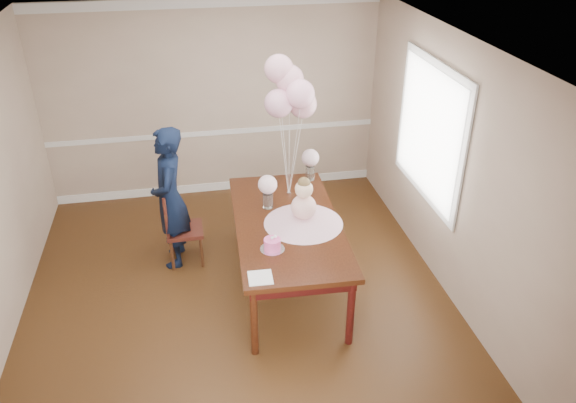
{
  "coord_description": "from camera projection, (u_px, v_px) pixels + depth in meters",
  "views": [
    {
      "loc": [
        -0.37,
        -4.82,
        3.89
      ],
      "look_at": [
        0.58,
        0.13,
        1.05
      ],
      "focal_mm": 35.0,
      "sensor_mm": 36.0,
      "label": 1
    }
  ],
  "objects": [
    {
      "name": "floor",
      "position": [
        238.0,
        296.0,
        6.1
      ],
      "size": [
        4.5,
        5.0,
        0.0
      ],
      "primitive_type": "cube",
      "color": "#331D0C",
      "rests_on": "ground"
    },
    {
      "name": "ceiling",
      "position": [
        224.0,
        46.0,
        4.77
      ],
      "size": [
        4.5,
        5.0,
        0.02
      ],
      "primitive_type": "cube",
      "color": "white",
      "rests_on": "wall_back"
    },
    {
      "name": "wall_back",
      "position": [
        213.0,
        101.0,
        7.57
      ],
      "size": [
        4.5,
        0.02,
        2.7
      ],
      "primitive_type": "cube",
      "color": "tan",
      "rests_on": "floor"
    },
    {
      "name": "wall_front",
      "position": [
        276.0,
        382.0,
        3.29
      ],
      "size": [
        4.5,
        0.02,
        2.7
      ],
      "primitive_type": "cube",
      "color": "tan",
      "rests_on": "floor"
    },
    {
      "name": "wall_right",
      "position": [
        449.0,
        167.0,
        5.8
      ],
      "size": [
        0.02,
        5.0,
        2.7
      ],
      "primitive_type": "cube",
      "color": "tan",
      "rests_on": "floor"
    },
    {
      "name": "chair_rail_trim",
      "position": [
        215.0,
        133.0,
        7.78
      ],
      "size": [
        4.5,
        0.02,
        0.07
      ],
      "primitive_type": "cube",
      "color": "silver",
      "rests_on": "wall_back"
    },
    {
      "name": "crown_molding",
      "position": [
        206.0,
        3.0,
        6.93
      ],
      "size": [
        4.5,
        0.02,
        0.12
      ],
      "primitive_type": "cube",
      "color": "silver",
      "rests_on": "wall_back"
    },
    {
      "name": "baseboard_trim",
      "position": [
        219.0,
        186.0,
        8.2
      ],
      "size": [
        4.5,
        0.02,
        0.12
      ],
      "primitive_type": "cube",
      "color": "white",
      "rests_on": "floor"
    },
    {
      "name": "window_frame",
      "position": [
        430.0,
        131.0,
        6.13
      ],
      "size": [
        0.02,
        1.66,
        1.56
      ],
      "primitive_type": "cube",
      "color": "silver",
      "rests_on": "wall_right"
    },
    {
      "name": "window_blinds",
      "position": [
        428.0,
        131.0,
        6.12
      ],
      "size": [
        0.01,
        1.5,
        1.4
      ],
      "primitive_type": "cube",
      "color": "white",
      "rests_on": "wall_right"
    },
    {
      "name": "dining_table_top",
      "position": [
        287.0,
        224.0,
        5.9
      ],
      "size": [
        1.18,
        2.22,
        0.05
      ],
      "primitive_type": "cube",
      "rotation": [
        0.0,
        0.0,
        -0.04
      ],
      "color": "black",
      "rests_on": "table_leg_fl"
    },
    {
      "name": "table_apron",
      "position": [
        287.0,
        230.0,
        5.94
      ],
      "size": [
        1.06,
        2.11,
        0.11
      ],
      "primitive_type": "cube",
      "rotation": [
        0.0,
        0.0,
        -0.04
      ],
      "color": "black",
      "rests_on": "table_leg_fl"
    },
    {
      "name": "table_leg_fl",
      "position": [
        254.0,
        322.0,
        5.18
      ],
      "size": [
        0.08,
        0.08,
        0.76
      ],
      "primitive_type": "cylinder",
      "rotation": [
        0.0,
        0.0,
        -0.04
      ],
      "color": "black",
      "rests_on": "floor"
    },
    {
      "name": "table_leg_fr",
      "position": [
        351.0,
        312.0,
        5.29
      ],
      "size": [
        0.08,
        0.08,
        0.76
      ],
      "primitive_type": "cylinder",
      "rotation": [
        0.0,
        0.0,
        -0.04
      ],
      "color": "black",
      "rests_on": "floor"
    },
    {
      "name": "table_leg_bl",
      "position": [
        238.0,
        213.0,
        6.9
      ],
      "size": [
        0.08,
        0.08,
        0.76
      ],
      "primitive_type": "cylinder",
      "rotation": [
        0.0,
        0.0,
        -0.04
      ],
      "color": "black",
      "rests_on": "floor"
    },
    {
      "name": "table_leg_br",
      "position": [
        312.0,
        207.0,
        7.02
      ],
      "size": [
        0.08,
        0.08,
        0.76
      ],
      "primitive_type": "cylinder",
      "rotation": [
        0.0,
        0.0,
        -0.04
      ],
      "color": "black",
      "rests_on": "floor"
    },
    {
      "name": "baby_skirt",
      "position": [
        303.0,
        219.0,
        5.83
      ],
      "size": [
        0.86,
        0.86,
        0.11
      ],
      "primitive_type": "cone",
      "rotation": [
        0.0,
        0.0,
        -0.04
      ],
      "color": "#DDA3B6",
      "rests_on": "dining_table_top"
    },
    {
      "name": "baby_torso",
      "position": [
        304.0,
        207.0,
        5.76
      ],
      "size": [
        0.26,
        0.26,
        0.26
      ],
      "primitive_type": "sphere",
      "color": "#F79CBD",
      "rests_on": "baby_skirt"
    },
    {
      "name": "baby_head",
      "position": [
        304.0,
        189.0,
        5.66
      ],
      "size": [
        0.19,
        0.19,
        0.19
      ],
      "primitive_type": "sphere",
      "color": "#FFD6AF",
      "rests_on": "baby_torso"
    },
    {
      "name": "baby_hair",
      "position": [
        304.0,
        183.0,
        5.63
      ],
      "size": [
        0.13,
        0.13,
        0.13
      ],
      "primitive_type": "sphere",
      "color": "brown",
      "rests_on": "baby_head"
    },
    {
      "name": "cake_platter",
      "position": [
        272.0,
        249.0,
        5.43
      ],
      "size": [
        0.25,
        0.25,
        0.01
      ],
      "primitive_type": "cylinder",
      "rotation": [
        0.0,
        0.0,
        -0.04
      ],
      "color": "silver",
      "rests_on": "dining_table_top"
    },
    {
      "name": "birthday_cake",
      "position": [
        272.0,
        244.0,
        5.4
      ],
      "size": [
        0.17,
        0.17,
        0.11
      ],
      "primitive_type": "cylinder",
      "rotation": [
        0.0,
        0.0,
        -0.04
      ],
      "color": "#F44DA0",
      "rests_on": "cake_platter"
    },
    {
      "name": "cake_flower_a",
      "position": [
        272.0,
        238.0,
        5.37
      ],
      "size": [
        0.03,
        0.03,
        0.03
      ],
      "primitive_type": "sphere",
      "color": "silver",
      "rests_on": "birthday_cake"
    },
    {
      "name": "cake_flower_b",
      "position": [
        275.0,
        236.0,
        5.39
      ],
      "size": [
        0.03,
        0.03,
        0.03
      ],
      "primitive_type": "sphere",
      "color": "white",
      "rests_on": "birthday_cake"
    },
    {
      "name": "rose_vase_near",
      "position": [
        268.0,
        200.0,
        6.1
      ],
      "size": [
        0.11,
        0.11,
        0.17
      ],
      "primitive_type": "cylinder",
      "rotation": [
        0.0,
        0.0,
        -0.04
      ],
      "color": "silver",
      "rests_on": "dining_table_top"
    },
    {
      "name": "roses_near",
      "position": [
        268.0,
        185.0,
        6.01
      ],
      "size": [
        0.21,
        0.21,
        0.21
      ],
      "primitive_type": "sphere",
      "color": "silver",
      "rests_on": "rose_vase_near"
    },
    {
      "name": "rose_vase_far",
      "position": [
        310.0,
        173.0,
        6.69
      ],
      "size": [
        0.11,
        0.11,
        0.17
      ],
      "primitive_type": "cylinder",
      "rotation": [
        0.0,
        0.0,
        -0.04
      ],
      "color": "silver",
      "rests_on": "dining_table_top"
    },
    {
      "name": "roses_far",
      "position": [
        310.0,
        158.0,
        6.6
      ],
      "size": [
        0.21,
        0.21,
        0.21
      ],
      "primitive_type": "sphere",
      "color": "silver",
      "rests_on": "rose_vase_far"
    },
    {
      "name": "napkin",
      "position": [
        260.0,
        278.0,
        5.03
      ],
      "size": [
        0.23,
        0.23,
        0.01
      ],
      "primitive_type": "cube",
      "rotation": [
        0.0,
        0.0,
        -0.04
      ],
      "color": "white",
      "rests_on": "dining_table_top"
    },
    {
      "name": "balloon_weight",
      "position": [
        289.0,
        193.0,
        6.41
      ],
      "size": [
        0.05,
        0.05,
        0.02
      ],
      "primitive_type": "cylinder",
      "rotation": [
        0.0,
        0.0,
        -0.04
      ],
      "color": "white",
      "rests_on": "dining_table_top"
    },
    {
      "name": "balloon_a",
      "position": [
        279.0,
        103.0,
        5.86
      ],
      "size": [
        0.31,
        0.31,
        0.31
      ],
      "primitive_type": "sphere",
      "color": "#DE9DB6",
      "rests_on": "balloon_ribbon_a"
    },
    {
      "name": "balloon_b",
      "position": [
        300.0,
        94.0,
        5.79
      ],
      "size": [
        0.31,
        0.31,
        0.31
      ],
      "primitive_type": "sphere",
      "color": "#F5AEC9",
      "rests_on": "balloon_ribbon_b"
    },
    {
      "name": "balloon_c",
      "position": [
        289.0,
        79.0,
        5.87
      ],
      "size": [
        0.31,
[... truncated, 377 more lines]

